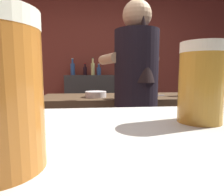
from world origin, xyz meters
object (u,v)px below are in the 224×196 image
Objects in this scene: mixing_bowl at (96,94)px; pint_glass_far at (201,83)px; bottle_soy at (99,71)px; bottle_hot_sauce at (73,69)px; bartender at (136,94)px; knife_block at (187,86)px; chefs_knife at (154,96)px; bottle_vinegar at (85,71)px; bottle_olive_oil at (93,68)px.

pint_glass_far is at bearing -84.51° from mixing_bowl.
bottle_hot_sauce is at bearing 175.27° from bottle_soy.
bartender is 6.21× the size of bottle_hot_sauce.
bottle_hot_sauce is at bearing 133.29° from knife_block.
chefs_knife is 1.66m from pint_glass_far.
bottle_vinegar is (-0.73, 1.35, 0.27)m from chefs_knife.
bottle_vinegar is at bearing 174.19° from bottle_soy.
pint_glass_far is 2.91m from bottle_soy.
mixing_bowl is at bearing -178.87° from knife_block.
bottle_olive_oil is 0.99× the size of bottle_hot_sauce.
pint_glass_far reaches higher than knife_block.
knife_block reaches higher than mixing_bowl.
knife_block is (0.62, 0.41, 0.04)m from bartender.
bottle_soy is (-0.85, 1.32, 0.16)m from knife_block.
bartender is at bearing -146.81° from knife_block.
bottle_olive_oil is 1.40× the size of bottle_vinegar.
bottle_hot_sauce is (-0.93, 1.36, 0.30)m from chefs_knife.
bottle_soy is (0.22, -0.02, -0.00)m from bottle_vinegar.
chefs_knife is at bearing 1.63° from mixing_bowl.
bottle_hot_sauce is at bearing 152.44° from bottle_olive_oil.
pint_glass_far is 2.99m from bottle_hot_sauce.
bottle_olive_oil is (-0.33, 1.60, 0.24)m from bartender.
bottle_soy is at bearing 122.83° from knife_block.
bartender is 1.90m from bottle_hot_sauce.
bottle_olive_oil is (-0.61, 1.19, 0.30)m from chefs_knife.
bartender is 1.20m from pint_glass_far.
knife_block is 1.73m from bottle_vinegar.
bartender is 1.82m from bottle_vinegar.
bottle_olive_oil is (-0.17, 2.77, 0.08)m from pint_glass_far.
chefs_knife is 1.37m from bottle_olive_oil.
bottle_hot_sauce reaches higher than bottle_vinegar.
bottle_vinegar is at bearing -0.26° from bartender.
knife_block is 1.54m from bottle_olive_oil.
pint_glass_far is at bearing -86.48° from bottle_olive_oil.
bottle_soy is at bearing 53.60° from bottle_olive_oil.
bottle_olive_oil is 0.17m from bottle_soy.
bartender is 7.01× the size of chefs_knife.
bartender is 0.50m from chefs_knife.
bottle_vinegar is (-0.30, 2.93, 0.05)m from pint_glass_far.
bartender reaches higher than pint_glass_far.
mixing_bowl is (-0.31, 0.39, -0.04)m from bartender.
bottle_olive_oil reaches higher than pint_glass_far.
mixing_bowl is 1.45m from bottle_hot_sauce.
pint_glass_far is 2.95m from bottle_vinegar.
bottle_vinegar reaches higher than mixing_bowl.
chefs_knife is 1.25× the size of bottle_vinegar.
bottle_hot_sauce is 1.42× the size of bottle_vinegar.
bottle_hot_sauce is at bearing 5.59° from bartender.
bottle_hot_sauce is at bearing 109.61° from chefs_knife.
bartender is at bearing -69.62° from bottle_hot_sauce.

